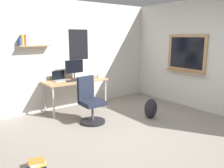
% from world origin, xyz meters
% --- Properties ---
extents(ground_plane, '(5.20, 5.20, 0.00)m').
position_xyz_m(ground_plane, '(0.00, 0.00, 0.00)').
color(ground_plane, gray).
rests_on(ground_plane, ground).
extents(wall_back, '(5.00, 0.30, 2.60)m').
position_xyz_m(wall_back, '(-0.00, 2.45, 1.30)').
color(wall_back, silver).
rests_on(wall_back, ground).
extents(wall_right, '(0.22, 5.00, 2.60)m').
position_xyz_m(wall_right, '(2.45, 0.03, 1.30)').
color(wall_right, silver).
rests_on(wall_right, ground).
extents(desk, '(1.47, 0.67, 0.73)m').
position_xyz_m(desk, '(-0.02, 2.04, 0.66)').
color(desk, tan).
rests_on(desk, ground).
extents(office_chair, '(0.52, 0.53, 0.95)m').
position_xyz_m(office_chair, '(-0.15, 1.14, 0.41)').
color(office_chair, black).
rests_on(office_chair, ground).
extents(laptop, '(0.31, 0.21, 0.23)m').
position_xyz_m(laptop, '(-0.35, 2.19, 0.79)').
color(laptop, '#ADAFB5').
rests_on(laptop, desk).
extents(monitor_primary, '(0.46, 0.17, 0.46)m').
position_xyz_m(monitor_primary, '(0.02, 2.15, 1.00)').
color(monitor_primary, '#38383D').
rests_on(monitor_primary, desk).
extents(keyboard, '(0.37, 0.13, 0.02)m').
position_xyz_m(keyboard, '(-0.09, 1.95, 0.74)').
color(keyboard, black).
rests_on(keyboard, desk).
extents(computer_mouse, '(0.10, 0.06, 0.03)m').
position_xyz_m(computer_mouse, '(0.19, 1.95, 0.75)').
color(computer_mouse, '#262628').
rests_on(computer_mouse, desk).
extents(coffee_mug, '(0.08, 0.08, 0.09)m').
position_xyz_m(coffee_mug, '(0.62, 2.00, 0.78)').
color(coffee_mug, silver).
rests_on(coffee_mug, desk).
extents(backpack, '(0.32, 0.22, 0.43)m').
position_xyz_m(backpack, '(1.03, 0.56, 0.22)').
color(backpack, '#232328').
rests_on(backpack, ground).
extents(book_stack_on_floor, '(0.24, 0.20, 0.12)m').
position_xyz_m(book_stack_on_floor, '(-1.62, 0.09, 0.06)').
color(book_stack_on_floor, black).
rests_on(book_stack_on_floor, ground).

